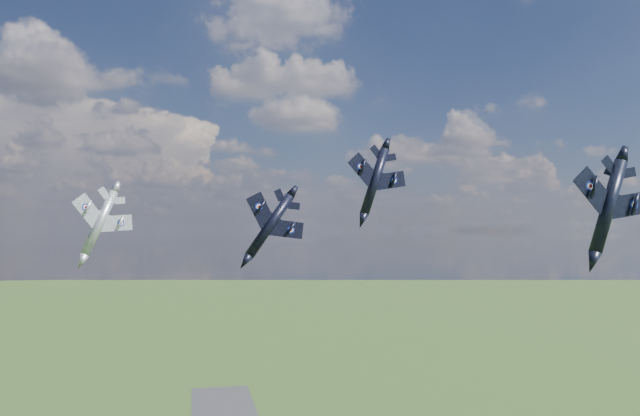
{
  "coord_description": "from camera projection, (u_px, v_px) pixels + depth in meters",
  "views": [
    {
      "loc": [
        -15.55,
        -72.01,
        79.29
      ],
      "look_at": [
        2.16,
        12.48,
        82.42
      ],
      "focal_mm": 35.0,
      "sensor_mm": 36.0,
      "label": 1
    }
  ],
  "objects": [
    {
      "name": "jet_left_silver",
      "position": [
        100.0,
        223.0,
        90.29
      ],
      "size": [
        14.99,
        16.8,
        6.63
      ],
      "primitive_type": null,
      "rotation": [
        0.0,
        0.42,
        0.42
      ],
      "color": "gray"
    },
    {
      "name": "jet_right_navy",
      "position": [
        608.0,
        206.0,
        64.8
      ],
      "size": [
        10.96,
        14.38,
        6.05
      ],
      "primitive_type": null,
      "rotation": [
        0.0,
        0.34,
        0.04
      ],
      "color": "black"
    },
    {
      "name": "jet_lead_navy",
      "position": [
        270.0,
        225.0,
        87.86
      ],
      "size": [
        11.44,
        15.15,
        8.22
      ],
      "primitive_type": null,
      "rotation": [
        0.0,
        0.61,
        0.1
      ],
      "color": "black"
    },
    {
      "name": "jet_high_navy",
      "position": [
        375.0,
        181.0,
        102.57
      ],
      "size": [
        13.63,
        17.13,
        6.81
      ],
      "primitive_type": null,
      "rotation": [
        0.0,
        0.33,
        0.12
      ],
      "color": "black"
    }
  ]
}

